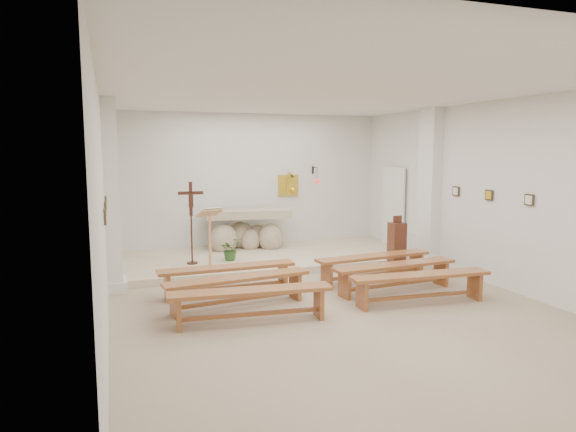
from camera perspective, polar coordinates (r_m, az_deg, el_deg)
name	(u,v)px	position (r m, az deg, el deg)	size (l,w,h in m)	color
ground	(326,303)	(8.87, 4.23, -9.57)	(7.00, 10.00, 0.00)	tan
wall_left	(104,208)	(7.83, -19.80, 0.84)	(0.02, 10.00, 3.50)	silver
wall_right	(497,194)	(10.42, 22.24, 2.24)	(0.02, 10.00, 3.50)	silver
wall_back	(249,182)	(13.24, -4.31, 3.74)	(7.00, 0.02, 3.50)	silver
ceiling	(328,93)	(8.54, 4.46, 13.45)	(7.00, 10.00, 0.02)	silver
sanctuary_platform	(266,258)	(12.05, -2.41, -4.66)	(6.98, 3.00, 0.15)	beige
pilaster_left	(112,196)	(9.82, -19.00, 2.11)	(0.26, 0.55, 3.50)	white
pilaster_right	(430,187)	(11.92, 15.45, 3.10)	(0.26, 0.55, 3.50)	white
gold_wall_relief	(288,185)	(13.53, 0.04, 3.41)	(0.55, 0.04, 0.55)	yellow
sanctuary_lamp	(317,179)	(13.53, 3.20, 4.08)	(0.11, 0.36, 0.44)	black
station_frame_left_front	(105,217)	(7.04, -19.68, -0.09)	(0.03, 0.20, 0.20)	#3E2D1B
station_frame_left_mid	(105,209)	(8.03, -19.63, 0.78)	(0.03, 0.20, 0.20)	#3E2D1B
station_frame_left_rear	(106,202)	(9.03, -19.60, 1.46)	(0.03, 0.20, 0.20)	#3E2D1B
station_frame_right_front	(529,200)	(9.83, 25.22, 1.63)	(0.03, 0.20, 0.20)	#3E2D1B
station_frame_right_mid	(489,195)	(10.56, 21.44, 2.18)	(0.03, 0.20, 0.20)	#3E2D1B
station_frame_right_rear	(456,191)	(11.34, 18.16, 2.64)	(0.03, 0.20, 0.20)	#3E2D1B
radiator_left	(112,268)	(10.74, -19.01, -5.48)	(0.10, 0.85, 0.52)	silver
radiator_right	(412,247)	(12.72, 13.66, -3.32)	(0.10, 0.85, 0.52)	silver
altar	(247,232)	(12.75, -4.61, -1.79)	(2.15, 1.05, 1.07)	#C6B597
lectern	(210,238)	(10.60, -8.65, -2.46)	(0.55, 0.51, 1.29)	tan
crucifix_stand	(191,217)	(11.09, -10.71, -0.08)	(0.53, 0.23, 1.76)	#3E1F13
potted_plant	(230,249)	(11.45, -6.42, -3.68)	(0.45, 0.39, 0.50)	#2A5220
donation_pedestal	(397,245)	(11.53, 11.99, -3.15)	(0.32, 0.32, 1.16)	#542718
bench_left_front	(227,273)	(9.29, -6.76, -6.33)	(2.47, 0.47, 0.52)	brown
bench_right_front	(374,261)	(10.31, 9.49, -5.01)	(2.49, 0.65, 0.52)	brown
bench_left_second	(238,284)	(8.52, -5.56, -7.56)	(2.49, 0.73, 0.52)	brown
bench_right_second	(395,271)	(9.62, 11.82, -5.96)	(2.48, 0.59, 0.52)	brown
bench_left_third	(251,298)	(7.76, -4.13, -9.04)	(2.48, 0.60, 0.52)	brown
bench_right_third	(421,281)	(8.96, 14.51, -7.03)	(2.48, 0.54, 0.52)	brown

